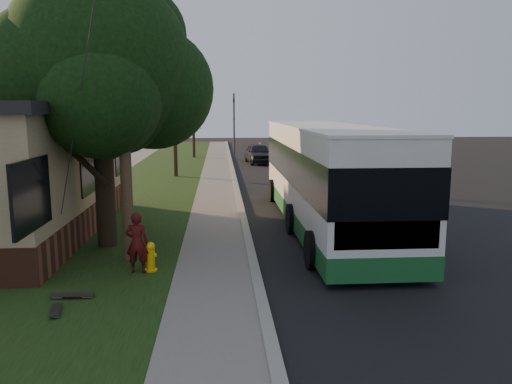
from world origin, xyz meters
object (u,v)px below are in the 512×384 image
fire_hydrant (150,257)px  traffic_signal (234,119)px  skateboarder (137,243)px  distant_car (259,153)px  skateboard_spare (72,295)px  bare_tree_near (175,142)px  bare_tree_far (194,134)px  transit_bus (326,173)px  dumpster (23,203)px  utility_pole (122,87)px  leafy_tree (101,70)px  skateboard_main (56,310)px

fire_hydrant → traffic_signal: (3.10, 34.00, 2.73)m
skateboarder → traffic_signal: bearing=-93.3°
skateboarder → distant_car: 26.16m
skateboard_spare → bare_tree_near: bearing=88.4°
fire_hydrant → bare_tree_far: bare_tree_far is taller
skateboard_spare → distant_car: (6.15, 27.31, 0.62)m
transit_bus → skateboarder: size_ratio=8.56×
bare_tree_near → dumpster: bare_tree_near is taller
utility_pole → bare_tree_near: bearing=90.7°
bare_tree_near → bare_tree_far: (0.50, 12.00, -0.15)m
leafy_tree → bare_tree_near: (0.67, 15.35, -3.02)m
leafy_tree → skateboard_main: size_ratio=10.39×
traffic_signal → transit_bus: bearing=-85.4°
bare_tree_far → skateboard_main: bare_tree_far is taller
distant_car → skateboarder: bearing=-106.1°
traffic_signal → bare_tree_near: bearing=-104.0°
utility_pole → skateboarder: utility_pole is taller
skateboard_spare → distant_car: bearing=77.3°
skateboarder → distant_car: (5.02, 25.67, -0.08)m
fire_hydrant → utility_pole: size_ratio=0.08×
utility_pole → bare_tree_near: utility_pole is taller
bare_tree_near → distant_car: (5.62, 7.57, -1.40)m
utility_pole → bare_tree_near: 17.19m
transit_bus → dumpster: bearing=172.8°
fire_hydrant → skateboard_main: bearing=-121.4°
utility_pole → traffic_signal: size_ratio=1.65×
utility_pole → dumpster: (-4.68, 5.20, -3.93)m
leafy_tree → traffic_signal: (4.67, 31.35, -2.00)m
skateboarder → dumpster: (-5.09, 6.30, -0.13)m
utility_pole → bare_tree_near: size_ratio=2.11×
bare_tree_near → skateboard_spare: (-0.53, -19.74, -2.02)m
traffic_signal → transit_bus: (2.35, -29.17, -1.29)m
traffic_signal → distant_car: 8.92m
fire_hydrant → transit_bus: transit_bus is taller
transit_bus → skateboard_spare: (-6.89, -6.56, -1.74)m
skateboard_spare → dumpster: 8.88m
skateboard_main → traffic_signal: bearing=82.8°
fire_hydrant → bare_tree_far: (-0.40, 30.00, 1.57)m
transit_bus → distant_car: 20.78m
skateboarder → skateboard_main: (-1.24, -2.41, -0.71)m
fire_hydrant → utility_pole: utility_pole is taller
skateboard_main → dumpster: dumpster is taller
bare_tree_near → bare_tree_far: 12.01m
fire_hydrant → distant_car: 26.00m
bare_tree_far → traffic_signal: size_ratio=0.73×
distant_car → utility_pole: bearing=-107.5°
leafy_tree → skateboard_spare: (0.14, -4.38, -5.03)m
bare_tree_far → dumpster: bare_tree_far is taller
transit_bus → leafy_tree: bearing=-162.8°
leafy_tree → transit_bus: size_ratio=0.60×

